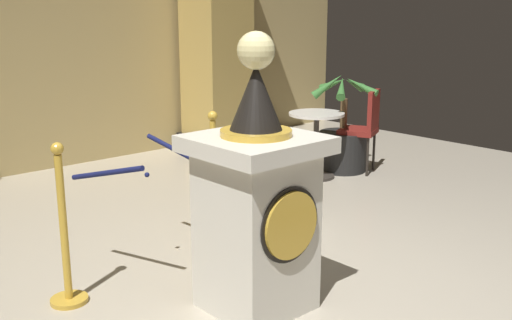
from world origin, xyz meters
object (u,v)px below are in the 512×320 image
object	(u,v)px
pedestal_clock	(257,205)
stanchion_far	(65,248)
potted_palm_right	(343,143)
cafe_chair_red	(365,124)
stanchion_near	(214,195)
cafe_table	(316,136)

from	to	relation	value
pedestal_clock	stanchion_far	distance (m)	1.25
potted_palm_right	cafe_chair_red	bearing A→B (deg)	-60.48
stanchion_far	cafe_chair_red	world-z (taller)	stanchion_far
stanchion_near	cafe_table	bearing A→B (deg)	19.54
stanchion_far	potted_palm_right	distance (m)	4.00
pedestal_clock	stanchion_far	bearing A→B (deg)	135.24
stanchion_near	cafe_table	distance (m)	2.14
potted_palm_right	cafe_table	distance (m)	0.48
stanchion_far	cafe_chair_red	distance (m)	4.08
cafe_table	cafe_chair_red	size ratio (longest dim) A/B	0.77
cafe_chair_red	pedestal_clock	bearing A→B (deg)	-152.82
stanchion_far	potted_palm_right	xyz separation A→B (m)	(3.88, 0.97, -0.04)
pedestal_clock	stanchion_far	xyz separation A→B (m)	(-0.86, 0.86, -0.31)
cafe_table	pedestal_clock	bearing A→B (deg)	-144.41
cafe_table	cafe_chair_red	xyz separation A→B (m)	(0.58, -0.22, 0.10)
pedestal_clock	stanchion_near	world-z (taller)	pedestal_clock
pedestal_clock	stanchion_near	size ratio (longest dim) A/B	1.62
potted_palm_right	stanchion_far	bearing A→B (deg)	-165.92
stanchion_near	potted_palm_right	distance (m)	2.58
pedestal_clock	stanchion_near	bearing A→B (deg)	64.02
pedestal_clock	cafe_chair_red	distance (m)	3.53
stanchion_near	potted_palm_right	size ratio (longest dim) A/B	0.91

